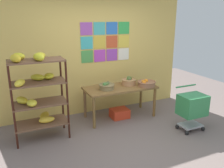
# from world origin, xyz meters

# --- Properties ---
(ground) EXTENTS (9.60, 9.60, 0.00)m
(ground) POSITION_xyz_m (0.00, 0.00, 0.00)
(ground) COLOR #72635E
(back_wall_with_art) EXTENTS (4.41, 0.07, 2.71)m
(back_wall_with_art) POSITION_xyz_m (0.00, 1.83, 1.36)
(back_wall_with_art) COLOR #DDB959
(back_wall_with_art) RESTS_ON ground
(banana_shelf_unit) EXTENTS (0.93, 0.61, 1.58)m
(banana_shelf_unit) POSITION_xyz_m (-1.34, 1.00, 0.95)
(banana_shelf_unit) COLOR #36170E
(banana_shelf_unit) RESTS_ON ground
(display_table) EXTENTS (1.53, 0.70, 0.70)m
(display_table) POSITION_xyz_m (0.40, 1.25, 0.61)
(display_table) COLOR brown
(display_table) RESTS_ON ground
(fruit_basket_left) EXTENTS (0.33, 0.33, 0.16)m
(fruit_basket_left) POSITION_xyz_m (0.06, 1.20, 0.77)
(fruit_basket_left) COLOR olive
(fruit_basket_left) RESTS_ON display_table
(fruit_basket_right) EXTENTS (0.32, 0.32, 0.19)m
(fruit_basket_right) POSITION_xyz_m (0.64, 1.31, 0.77)
(fruit_basket_right) COLOR tan
(fruit_basket_right) RESTS_ON display_table
(fruit_basket_back_right) EXTENTS (0.39, 0.39, 0.15)m
(fruit_basket_back_right) POSITION_xyz_m (0.94, 1.06, 0.76)
(fruit_basket_back_right) COLOR #976445
(fruit_basket_back_right) RESTS_ON display_table
(produce_crate_under_table) EXTENTS (0.38, 0.31, 0.20)m
(produce_crate_under_table) POSITION_xyz_m (0.37, 1.21, 0.10)
(produce_crate_under_table) COLOR red
(produce_crate_under_table) RESTS_ON ground
(shopping_cart) EXTENTS (0.50, 0.42, 0.85)m
(shopping_cart) POSITION_xyz_m (1.39, 0.13, 0.49)
(shopping_cart) COLOR black
(shopping_cart) RESTS_ON ground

